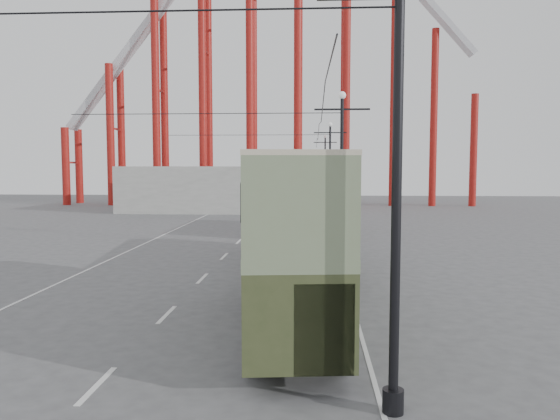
# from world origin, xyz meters

# --- Properties ---
(ground) EXTENTS (160.00, 160.00, 0.00)m
(ground) POSITION_xyz_m (0.00, 0.00, 0.00)
(ground) COLOR #4E4E50
(ground) RESTS_ON ground
(road_markings) EXTENTS (12.52, 120.00, 0.01)m
(road_markings) POSITION_xyz_m (-0.86, 19.70, 0.01)
(road_markings) COLOR silver
(road_markings) RESTS_ON ground
(lamp_post_near) EXTENTS (3.20, 0.44, 10.80)m
(lamp_post_near) POSITION_xyz_m (5.60, -3.00, 7.86)
(lamp_post_near) COLOR black
(lamp_post_near) RESTS_ON ground
(lamp_post_mid) EXTENTS (3.20, 0.44, 9.32)m
(lamp_post_mid) POSITION_xyz_m (5.60, 18.00, 4.68)
(lamp_post_mid) COLOR black
(lamp_post_mid) RESTS_ON ground
(lamp_post_far) EXTENTS (3.20, 0.44, 9.32)m
(lamp_post_far) POSITION_xyz_m (5.60, 40.00, 4.68)
(lamp_post_far) COLOR black
(lamp_post_far) RESTS_ON ground
(lamp_post_distant) EXTENTS (3.20, 0.44, 9.32)m
(lamp_post_distant) POSITION_xyz_m (5.60, 62.00, 4.68)
(lamp_post_distant) COLOR black
(lamp_post_distant) RESTS_ON ground
(roller_coaster) EXTENTS (52.95, 5.00, 55.48)m
(roller_coaster) POSITION_xyz_m (-2.49, 56.89, 22.92)
(roller_coaster) COLOR maroon
(roller_coaster) RESTS_ON ground
(fairground_shed) EXTENTS (22.00, 10.00, 5.00)m
(fairground_shed) POSITION_xyz_m (-6.00, 47.00, 2.50)
(fairground_shed) COLOR #9A9A95
(fairground_shed) RESTS_ON ground
(double_decker_bus) EXTENTS (3.57, 10.24, 5.39)m
(double_decker_bus) POSITION_xyz_m (3.17, 2.39, 3.02)
(double_decker_bus) COLOR #363F22
(double_decker_bus) RESTS_ON ground
(single_decker_green) EXTENTS (4.28, 12.36, 3.42)m
(single_decker_green) POSITION_xyz_m (3.35, 13.00, 1.93)
(single_decker_green) COLOR gray
(single_decker_green) RESTS_ON ground
(single_decker_cream) EXTENTS (2.71, 10.58, 3.29)m
(single_decker_cream) POSITION_xyz_m (3.59, 27.31, 1.85)
(single_decker_cream) COLOR beige
(single_decker_cream) RESTS_ON ground
(pedestrian) EXTENTS (0.66, 0.44, 1.81)m
(pedestrian) POSITION_xyz_m (2.07, 4.79, 0.90)
(pedestrian) COLOR black
(pedestrian) RESTS_ON ground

